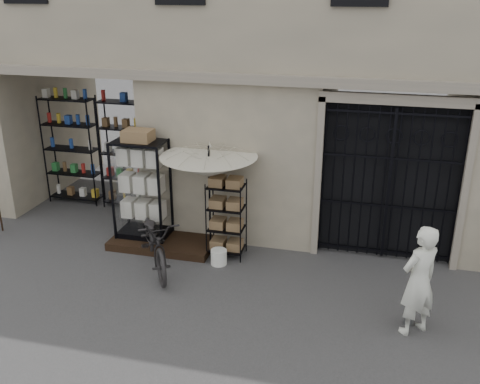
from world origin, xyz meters
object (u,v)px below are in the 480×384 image
(shopkeeper, at_px, (412,331))
(white_bucket, at_px, (219,257))
(bicycle, at_px, (157,267))
(market_umbrella, at_px, (209,161))
(steel_bollard, at_px, (411,302))
(display_cabinet, at_px, (142,194))
(wire_rack, at_px, (226,220))

(shopkeeper, bearing_deg, white_bucket, -60.35)
(bicycle, bearing_deg, white_bucket, -12.30)
(market_umbrella, relative_size, bicycle, 1.27)
(market_umbrella, relative_size, steel_bollard, 3.22)
(bicycle, height_order, shopkeeper, bicycle)
(white_bucket, height_order, bicycle, bicycle)
(display_cabinet, height_order, bicycle, display_cabinet)
(display_cabinet, distance_m, shopkeeper, 5.42)
(market_umbrella, distance_m, bicycle, 2.14)
(white_bucket, bearing_deg, market_umbrella, 123.02)
(market_umbrella, height_order, white_bucket, market_umbrella)
(steel_bollard, bearing_deg, shopkeeper, -72.92)
(display_cabinet, relative_size, shopkeeper, 1.23)
(display_cabinet, xyz_separation_m, shopkeeper, (5.02, -1.77, -1.01))
(steel_bollard, bearing_deg, white_bucket, 161.56)
(market_umbrella, relative_size, white_bucket, 8.59)
(steel_bollard, height_order, shopkeeper, steel_bollard)
(display_cabinet, bearing_deg, steel_bollard, -26.92)
(wire_rack, bearing_deg, bicycle, -133.40)
(bicycle, distance_m, steel_bollard, 4.43)
(display_cabinet, distance_m, steel_bollard, 5.26)
(wire_rack, distance_m, bicycle, 1.53)
(wire_rack, bearing_deg, display_cabinet, -172.61)
(display_cabinet, relative_size, bicycle, 1.05)
(display_cabinet, xyz_separation_m, wire_rack, (1.72, -0.14, -0.29))
(white_bucket, distance_m, shopkeeper, 3.57)
(display_cabinet, height_order, white_bucket, display_cabinet)
(bicycle, xyz_separation_m, shopkeeper, (4.40, -0.87, 0.00))
(wire_rack, height_order, white_bucket, wire_rack)
(display_cabinet, bearing_deg, wire_rack, -13.57)
(steel_bollard, bearing_deg, market_umbrella, 156.58)
(bicycle, xyz_separation_m, steel_bollard, (4.35, -0.71, 0.39))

